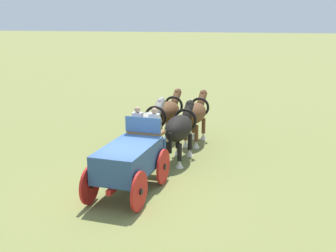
{
  "coord_description": "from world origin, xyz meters",
  "views": [
    {
      "loc": [
        -13.28,
        -3.61,
        5.97
      ],
      "look_at": [
        4.44,
        -0.58,
        1.2
      ],
      "focal_mm": 46.86,
      "sensor_mm": 36.0,
      "label": 1
    }
  ],
  "objects_px": {
    "show_wagon": "(130,159)",
    "draft_horse_lead_near": "(169,112)",
    "draft_horse_rear_near": "(149,125)",
    "draft_horse_rear_off": "(180,128)",
    "draft_horse_lead_off": "(196,114)"
  },
  "relations": [
    {
      "from": "draft_horse_rear_off",
      "to": "show_wagon",
      "type": "bearing_deg",
      "value": 161.35
    },
    {
      "from": "draft_horse_lead_near",
      "to": "draft_horse_lead_off",
      "type": "xyz_separation_m",
      "value": [
        -0.19,
        -1.29,
        0.01
      ]
    },
    {
      "from": "show_wagon",
      "to": "draft_horse_lead_off",
      "type": "height_order",
      "value": "show_wagon"
    },
    {
      "from": "draft_horse_rear_near",
      "to": "draft_horse_lead_off",
      "type": "bearing_deg",
      "value": -34.84
    },
    {
      "from": "draft_horse_lead_off",
      "to": "draft_horse_lead_near",
      "type": "bearing_deg",
      "value": 81.73
    },
    {
      "from": "draft_horse_rear_off",
      "to": "draft_horse_lead_near",
      "type": "relative_size",
      "value": 1.07
    },
    {
      "from": "show_wagon",
      "to": "draft_horse_lead_off",
      "type": "relative_size",
      "value": 1.98
    },
    {
      "from": "draft_horse_rear_off",
      "to": "draft_horse_lead_near",
      "type": "height_order",
      "value": "draft_horse_lead_near"
    },
    {
      "from": "draft_horse_rear_off",
      "to": "draft_horse_rear_near",
      "type": "bearing_deg",
      "value": 81.61
    },
    {
      "from": "show_wagon",
      "to": "draft_horse_lead_near",
      "type": "relative_size",
      "value": 1.97
    },
    {
      "from": "draft_horse_rear_near",
      "to": "draft_horse_lead_near",
      "type": "bearing_deg",
      "value": -8.37
    },
    {
      "from": "show_wagon",
      "to": "draft_horse_lead_near",
      "type": "height_order",
      "value": "show_wagon"
    },
    {
      "from": "draft_horse_rear_near",
      "to": "draft_horse_lead_near",
      "type": "distance_m",
      "value": 2.61
    },
    {
      "from": "show_wagon",
      "to": "draft_horse_rear_near",
      "type": "height_order",
      "value": "show_wagon"
    },
    {
      "from": "show_wagon",
      "to": "draft_horse_rear_near",
      "type": "relative_size",
      "value": 1.96
    }
  ]
}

